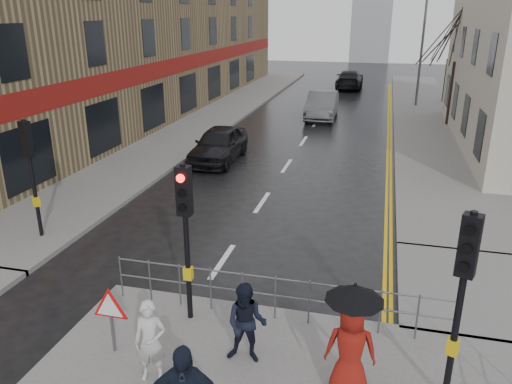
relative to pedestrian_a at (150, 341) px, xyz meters
The scene contains 19 objects.
ground 1.97m from the pedestrian_a, 98.31° to the left, with size 120.00×120.00×0.00m, color black.
left_pavement 25.64m from the pedestrian_a, 105.27° to the left, with size 4.00×44.00×0.14m, color #605E5B.
right_pavement 27.46m from the pedestrian_a, 76.84° to the left, with size 4.00×40.00×0.14m, color #605E5B.
pavement_bridge_right 7.88m from the pedestrian_a, 37.10° to the left, with size 4.00×4.20×0.14m, color #605E5B.
building_left_terrace 27.01m from the pedestrian_a, 117.31° to the left, with size 8.00×42.00×10.00m, color olive.
traffic_signal_near_left 2.47m from the pedestrian_a, 91.55° to the left, with size 0.28×0.27×3.40m.
traffic_signal_near_right 5.23m from the pedestrian_a, ahead, with size 0.34×0.33×3.40m.
traffic_signal_far_left 7.60m from the pedestrian_a, 140.57° to the left, with size 0.34×0.33×3.40m.
guard_railing_front 2.88m from the pedestrian_a, 53.86° to the left, with size 7.14×0.04×1.00m.
warning_sign 1.18m from the pedestrian_a, 153.74° to the left, with size 0.80×0.07×1.35m.
street_lamp 30.48m from the pedestrian_a, 79.39° to the left, with size 1.83×0.25×8.00m.
tree_near 25.17m from the pedestrian_a, 73.01° to the left, with size 2.40×2.40×6.58m.
tree_far 32.85m from the pedestrian_a, 76.28° to the left, with size 2.40×2.40×5.64m.
pedestrian_a is the anchor object (origin of this frame).
pedestrian_b 1.72m from the pedestrian_a, 31.15° to the left, with size 0.76×0.59×1.57m, color black.
pedestrian_with_umbrella 3.41m from the pedestrian_a, ahead, with size 0.96×0.96×2.10m.
car_parked 14.12m from the pedestrian_a, 103.55° to the left, with size 1.79×4.44×1.51m, color black.
car_mid 24.26m from the pedestrian_a, 90.21° to the left, with size 1.72×4.93×1.62m, color #494C4E.
car_far 37.64m from the pedestrian_a, 89.09° to the left, with size 2.16×5.32×1.54m, color black.
Camera 1 is at (3.79, -8.24, 6.25)m, focal length 35.00 mm.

